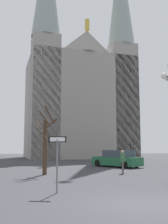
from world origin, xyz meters
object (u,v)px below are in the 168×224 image
bare_tree (45,143)px  one_way_arrow_sign (57,156)px  pedestrian_walking (123,159)px  parked_car_near_green (117,159)px  cathedral (80,88)px

bare_tree → one_way_arrow_sign: bearing=-87.0°
bare_tree → pedestrian_walking: bare_tree is taller
one_way_arrow_sign → parked_car_near_green: size_ratio=0.47×
cathedral → pedestrian_walking: 26.45m
one_way_arrow_sign → pedestrian_walking: one_way_arrow_sign is taller
one_way_arrow_sign → parked_car_near_green: one_way_arrow_sign is taller
parked_car_near_green → pedestrian_walking: pedestrian_walking is taller
cathedral → bare_tree: size_ratio=8.20×
one_way_arrow_sign → pedestrian_walking: size_ratio=1.43×
one_way_arrow_sign → bare_tree: size_ratio=0.50×
parked_car_near_green → pedestrian_walking: bearing=-102.2°
cathedral → parked_car_near_green: 21.65m
cathedral → bare_tree: 26.80m
bare_tree → parked_car_near_green: (6.50, 5.57, -1.36)m
parked_car_near_green → pedestrian_walking: (-1.17, -5.45, 0.24)m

